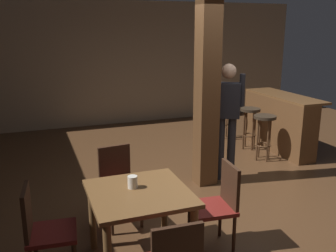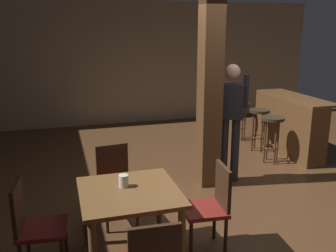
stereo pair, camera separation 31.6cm
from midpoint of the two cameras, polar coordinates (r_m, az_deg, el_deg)
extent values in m
plane|color=#4C301C|center=(5.21, 8.53, -10.48)|extent=(10.80, 10.80, 0.00)
cube|color=gray|center=(8.94, -5.32, 9.55)|extent=(8.00, 0.10, 2.80)
cube|color=brown|center=(5.19, 4.23, 5.78)|extent=(0.28, 0.28, 2.80)
cube|color=brown|center=(3.55, -6.99, -10.18)|extent=(0.92, 0.92, 0.04)
cylinder|color=brown|center=(4.14, -2.79, -11.92)|extent=(0.07, 0.07, 0.70)
cylinder|color=brown|center=(4.01, -13.74, -13.36)|extent=(0.07, 0.07, 0.70)
cylinder|color=brown|center=(3.50, 1.29, -17.30)|extent=(0.07, 0.07, 0.70)
cube|color=maroon|center=(4.33, -9.31, -9.38)|extent=(0.47, 0.47, 0.04)
cube|color=#382114|center=(4.42, -10.21, -5.78)|extent=(0.38, 0.08, 0.45)
cylinder|color=#382114|center=(4.33, -6.20, -12.58)|extent=(0.04, 0.04, 0.43)
cylinder|color=#382114|center=(4.24, -10.74, -13.43)|extent=(0.04, 0.04, 0.43)
cylinder|color=#382114|center=(4.63, -7.79, -10.76)|extent=(0.04, 0.04, 0.43)
cylinder|color=#382114|center=(4.54, -12.04, -11.49)|extent=(0.04, 0.04, 0.43)
cube|color=maroon|center=(3.63, -19.72, -15.16)|extent=(0.46, 0.46, 0.04)
cube|color=#382114|center=(3.55, -23.18, -12.08)|extent=(0.08, 0.38, 0.45)
cylinder|color=#382114|center=(3.88, -16.52, -16.66)|extent=(0.04, 0.04, 0.43)
cylinder|color=#382114|center=(3.92, -21.86, -16.85)|extent=(0.04, 0.04, 0.43)
cube|color=maroon|center=(3.86, 4.28, -12.40)|extent=(0.46, 0.46, 0.04)
cube|color=#382114|center=(3.82, 7.10, -9.00)|extent=(0.07, 0.38, 0.45)
cylinder|color=#382114|center=(3.77, 2.52, -16.96)|extent=(0.04, 0.04, 0.43)
cylinder|color=#382114|center=(4.06, 0.97, -14.47)|extent=(0.04, 0.04, 0.43)
cylinder|color=#382114|center=(3.88, 7.65, -16.12)|extent=(0.04, 0.04, 0.43)
cylinder|color=#382114|center=(4.16, 5.74, -13.78)|extent=(0.04, 0.04, 0.43)
cylinder|color=silver|center=(3.60, -7.96, -8.48)|extent=(0.09, 0.09, 0.12)
cube|color=black|center=(5.39, 7.43, 3.88)|extent=(0.39, 0.33, 0.50)
sphere|color=tan|center=(5.33, 7.58, 8.26)|extent=(0.28, 0.28, 0.21)
cylinder|color=#232328|center=(5.57, 8.01, -3.48)|extent=(0.16, 0.16, 0.95)
cylinder|color=#232328|center=(5.57, 6.36, -3.44)|extent=(0.16, 0.16, 0.95)
cylinder|color=black|center=(5.37, 9.56, 5.39)|extent=(0.11, 0.11, 0.46)
cylinder|color=black|center=(5.36, 5.40, 5.51)|extent=(0.11, 0.11, 0.46)
cube|color=brown|center=(7.07, 16.12, 4.39)|extent=(0.56, 1.72, 0.04)
cube|color=brown|center=(7.11, 15.18, 0.30)|extent=(0.36, 1.72, 0.98)
cylinder|color=#2D2319|center=(6.43, 13.22, 1.34)|extent=(0.38, 0.38, 0.05)
torus|color=#4C301C|center=(6.56, 12.97, -2.83)|extent=(0.27, 0.27, 0.02)
cylinder|color=#4C301C|center=(6.63, 12.45, -1.71)|extent=(0.03, 0.03, 0.73)
cylinder|color=#4C301C|center=(6.44, 13.62, -2.28)|extent=(0.03, 0.03, 0.73)
cylinder|color=#4C301C|center=(6.60, 13.91, -1.87)|extent=(0.03, 0.03, 0.73)
cylinder|color=#4C301C|center=(6.47, 12.12, -2.11)|extent=(0.03, 0.03, 0.73)
cylinder|color=#2D2319|center=(6.99, 11.20, 2.46)|extent=(0.36, 0.36, 0.05)
torus|color=#422816|center=(7.11, 11.00, -1.37)|extent=(0.26, 0.26, 0.02)
cylinder|color=#422816|center=(7.18, 10.55, -0.36)|extent=(0.03, 0.03, 0.72)
cylinder|color=#422816|center=(6.99, 11.54, -0.84)|extent=(0.03, 0.03, 0.72)
cylinder|color=#422816|center=(7.15, 11.85, -0.51)|extent=(0.03, 0.03, 0.72)
cylinder|color=#422816|center=(7.02, 10.22, -0.69)|extent=(0.03, 0.03, 0.72)
cylinder|color=#2D2319|center=(7.60, 8.29, 3.46)|extent=(0.35, 0.35, 0.05)
torus|color=#4C301C|center=(7.70, 8.16, -0.03)|extent=(0.25, 0.25, 0.02)
cylinder|color=#4C301C|center=(7.78, 7.79, 0.87)|extent=(0.03, 0.03, 0.71)
cylinder|color=#4C301C|center=(7.58, 8.60, 0.48)|extent=(0.03, 0.03, 0.71)
cylinder|color=#4C301C|center=(7.73, 8.93, 0.75)|extent=(0.03, 0.03, 0.71)
cylinder|color=#4C301C|center=(7.63, 7.44, 0.61)|extent=(0.03, 0.03, 0.71)
camera|label=1|loc=(0.16, -91.92, -0.51)|focal=40.00mm
camera|label=2|loc=(0.16, 88.08, 0.51)|focal=40.00mm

